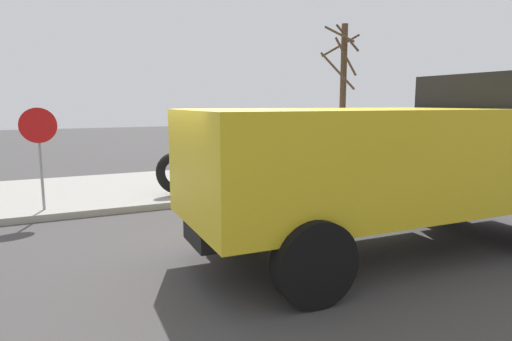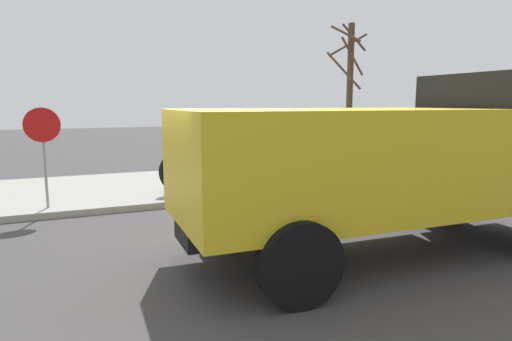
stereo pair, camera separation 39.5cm
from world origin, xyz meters
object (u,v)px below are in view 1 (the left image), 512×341
(stop_sign, at_px, (39,140))
(dump_truck_yellow, at_px, (406,156))
(loose_tire, at_px, (176,173))
(fire_hydrant, at_px, (179,173))
(bare_tree, at_px, (343,94))

(stop_sign, distance_m, dump_truck_yellow, 7.51)
(loose_tire, distance_m, dump_truck_yellow, 6.07)
(stop_sign, relative_size, dump_truck_yellow, 0.32)
(fire_hydrant, bearing_deg, stop_sign, -164.79)
(loose_tire, distance_m, bare_tree, 6.21)
(fire_hydrant, relative_size, bare_tree, 0.18)
(fire_hydrant, bearing_deg, bare_tree, 4.11)
(loose_tire, bearing_deg, stop_sign, -172.37)
(stop_sign, bearing_deg, bare_tree, 8.32)
(bare_tree, bearing_deg, stop_sign, -171.68)
(fire_hydrant, distance_m, bare_tree, 6.00)
(loose_tire, bearing_deg, dump_truck_yellow, -65.94)
(bare_tree, bearing_deg, dump_truck_yellow, -117.74)
(fire_hydrant, xyz_separation_m, bare_tree, (5.59, 0.40, 2.15))
(stop_sign, distance_m, bare_tree, 9.05)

